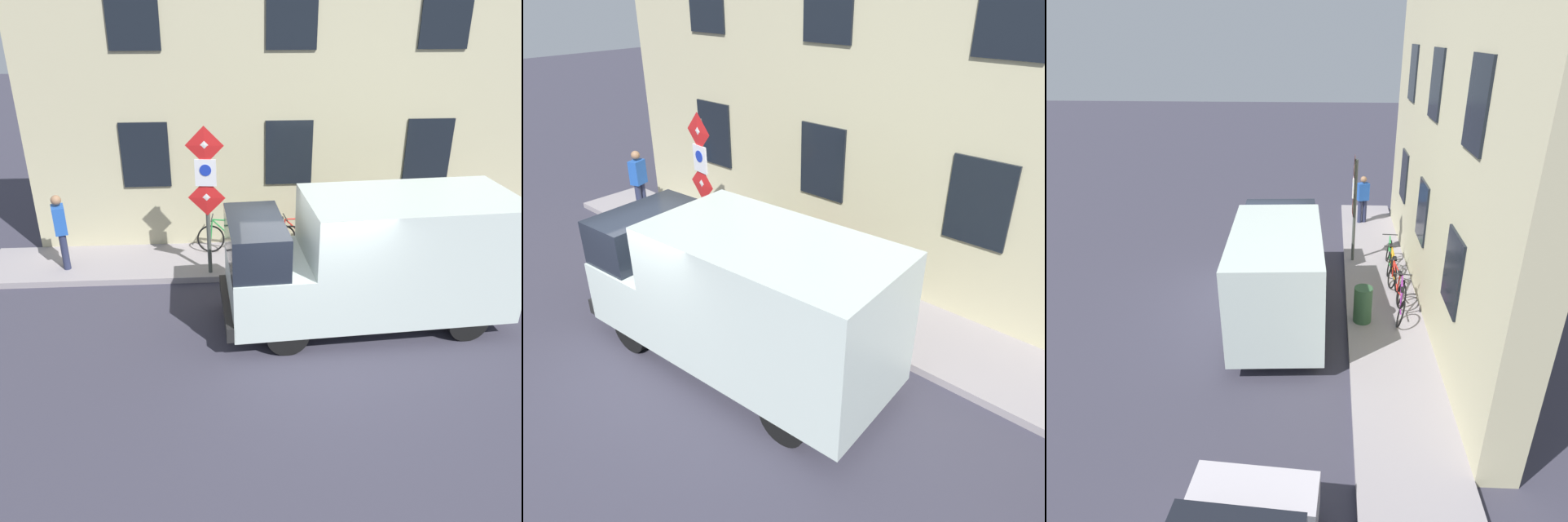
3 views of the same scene
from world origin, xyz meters
The scene contains 11 objects.
ground_plane centered at (0.00, 0.00, 0.00)m, with size 80.00×80.00×0.00m, color #373543.
sidewalk_slab centered at (3.34, 0.00, 0.07)m, with size 1.85×14.11×0.14m, color gray.
building_facade centered at (4.61, 0.00, 3.75)m, with size 0.75×12.11×7.51m.
sign_post_stacked centered at (2.61, 1.90, 2.17)m, with size 0.17×0.56×3.14m.
delivery_van centered at (0.72, -1.21, 1.33)m, with size 2.35×5.45×2.50m.
bicycle_purple centered at (3.71, -1.21, 0.51)m, with size 0.49×1.72×0.89m.
bicycle_red centered at (3.71, -0.35, 0.51)m, with size 0.46×1.72×0.89m.
bicycle_orange centered at (3.71, 0.52, 0.51)m, with size 0.46×1.71×0.89m.
bicycle_green centered at (3.71, 1.38, 0.51)m, with size 0.46×1.72×0.89m.
pedestrian centered at (3.12, 5.16, 1.07)m, with size 0.46×0.37×1.72m.
litter_bin centered at (2.76, -1.54, 0.59)m, with size 0.44×0.44×0.90m, color #2D5133.
Camera 1 is at (-8.06, 1.47, 5.66)m, focal length 36.89 mm.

